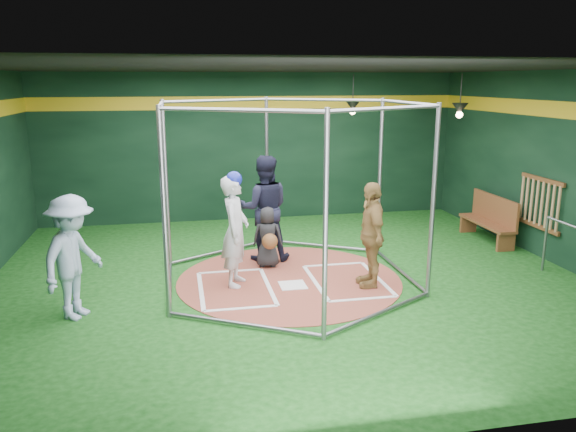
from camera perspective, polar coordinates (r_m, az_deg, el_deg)
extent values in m
cube|color=#0D3D0D|center=(9.62, 0.12, -6.57)|extent=(10.00, 9.00, 0.02)
cube|color=black|center=(9.03, 0.13, 14.81)|extent=(10.00, 9.00, 0.02)
cube|color=black|center=(13.56, -3.66, 6.98)|extent=(10.00, 0.10, 3.50)
cube|color=black|center=(4.96, 10.48, -4.98)|extent=(10.00, 0.10, 3.50)
cube|color=black|center=(11.26, 26.00, 4.27)|extent=(0.10, 9.00, 3.50)
cube|color=gold|center=(13.45, -3.71, 11.41)|extent=(10.00, 0.01, 0.30)
cube|color=gold|center=(11.15, 26.44, 9.59)|extent=(0.01, 9.00, 0.30)
cylinder|color=brown|center=(9.62, 0.12, -6.49)|extent=(3.80, 3.80, 0.01)
cube|color=white|center=(9.34, 0.48, -7.04)|extent=(0.43, 0.43, 0.01)
cube|color=white|center=(10.05, -5.91, -5.60)|extent=(1.10, 0.07, 0.01)
cube|color=white|center=(8.47, -4.79, -9.33)|extent=(1.10, 0.07, 0.01)
cube|color=white|center=(9.22, -8.83, -7.49)|extent=(0.07, 1.70, 0.01)
cube|color=white|center=(9.32, -2.01, -7.10)|extent=(0.07, 1.70, 0.01)
cube|color=white|center=(10.38, 4.63, -4.94)|extent=(1.10, 0.07, 0.01)
cube|color=white|center=(8.86, 7.65, -8.35)|extent=(1.10, 0.07, 0.01)
cube|color=white|center=(9.47, 2.81, -6.76)|extent=(0.07, 1.70, 0.01)
cube|color=white|center=(9.78, 9.11, -6.25)|extent=(0.07, 1.70, 0.01)
cylinder|color=gray|center=(10.85, 9.30, 3.82)|extent=(0.07, 0.07, 3.00)
cylinder|color=gray|center=(11.44, -2.16, 4.50)|extent=(0.07, 0.07, 3.00)
cylinder|color=gray|center=(10.17, -12.27, 3.04)|extent=(0.07, 0.07, 3.00)
cylinder|color=gray|center=(7.92, -12.47, 0.06)|extent=(0.07, 0.07, 3.00)
cylinder|color=gray|center=(7.03, 3.82, -1.35)|extent=(0.07, 0.07, 3.00)
cylinder|color=gray|center=(8.77, 14.52, 1.25)|extent=(0.07, 0.07, 3.00)
cylinder|color=gray|center=(10.94, 3.53, 11.70)|extent=(2.02, 1.20, 0.06)
cylinder|color=gray|center=(11.41, 3.32, -3.01)|extent=(2.02, 1.20, 0.06)
cylinder|color=gray|center=(10.62, -7.15, 11.56)|extent=(2.02, 1.20, 0.06)
cylinder|color=gray|center=(11.10, -6.71, -3.57)|extent=(2.02, 1.20, 0.06)
cylinder|color=gray|center=(8.86, -12.84, 10.95)|extent=(0.06, 2.30, 0.06)
cylinder|color=gray|center=(9.44, -11.91, -6.91)|extent=(0.06, 2.30, 0.06)
cylinder|color=gray|center=(7.18, -5.04, 10.68)|extent=(2.02, 1.20, 0.06)
cylinder|color=gray|center=(7.88, -4.60, -10.88)|extent=(2.02, 1.20, 0.06)
cylinder|color=gray|center=(7.66, 10.20, 10.70)|extent=(2.02, 1.20, 0.06)
cylinder|color=gray|center=(8.32, 9.36, -9.66)|extent=(2.02, 1.20, 0.06)
cylinder|color=gray|center=(9.63, 12.05, 11.17)|extent=(0.06, 2.30, 0.06)
cylinder|color=gray|center=(10.16, 11.24, -5.38)|extent=(0.06, 2.30, 0.06)
cube|color=brown|center=(11.58, 24.46, 3.39)|extent=(0.05, 1.25, 0.08)
cube|color=brown|center=(11.76, 24.03, -0.92)|extent=(0.05, 1.25, 0.08)
cylinder|color=tan|center=(11.22, 25.76, 0.61)|extent=(0.06, 0.06, 0.85)
cylinder|color=tan|center=(11.34, 25.29, 0.79)|extent=(0.06, 0.06, 0.85)
cylinder|color=tan|center=(11.46, 24.83, 0.96)|extent=(0.06, 0.06, 0.85)
cylinder|color=tan|center=(11.59, 24.38, 1.13)|extent=(0.06, 0.06, 0.85)
cylinder|color=tan|center=(11.71, 23.94, 1.30)|extent=(0.06, 0.06, 0.85)
cylinder|color=tan|center=(11.84, 23.51, 1.46)|extent=(0.06, 0.06, 0.85)
cylinder|color=tan|center=(11.96, 23.09, 1.62)|extent=(0.06, 0.06, 0.85)
cylinder|color=tan|center=(12.09, 22.68, 1.77)|extent=(0.06, 0.06, 0.85)
cone|color=black|center=(13.09, 6.59, 11.07)|extent=(0.34, 0.34, 0.22)
sphere|color=#FFD899|center=(13.09, 6.58, 10.50)|extent=(0.14, 0.14, 0.14)
cylinder|color=black|center=(13.08, 6.63, 12.60)|extent=(0.02, 0.02, 0.70)
cone|color=black|center=(12.31, 17.06, 10.42)|extent=(0.34, 0.34, 0.22)
sphere|color=#FFD899|center=(12.32, 17.02, 9.81)|extent=(0.14, 0.14, 0.14)
cylinder|color=black|center=(12.30, 17.17, 12.04)|extent=(0.02, 0.02, 0.70)
imported|color=silver|center=(9.17, -5.39, -1.54)|extent=(0.62, 0.77, 1.83)
sphere|color=navy|center=(8.98, -5.51, 3.73)|extent=(0.26, 0.26, 0.26)
imported|color=tan|center=(9.21, 8.44, -1.87)|extent=(0.51, 1.05, 1.73)
imported|color=black|center=(10.13, -2.09, -2.13)|extent=(0.61, 0.47, 1.10)
sphere|color=brown|center=(9.90, -1.85, -2.59)|extent=(0.28, 0.28, 0.28)
imported|color=black|center=(10.43, -2.44, 0.80)|extent=(1.05, 0.86, 1.97)
imported|color=#A0B5D4|center=(8.45, -21.03, -3.95)|extent=(1.12, 1.33, 1.78)
cube|color=brown|center=(12.51, 19.53, -0.69)|extent=(0.39, 1.67, 0.06)
cube|color=brown|center=(12.53, 20.26, 0.71)|extent=(0.06, 1.67, 0.56)
cube|color=brown|center=(11.96, 21.24, -2.49)|extent=(0.37, 0.07, 0.37)
cube|color=brown|center=(13.18, 17.84, -0.77)|extent=(0.37, 0.07, 0.37)
cylinder|color=slate|center=(10.94, 24.66, -2.56)|extent=(0.05, 0.05, 1.00)
cylinder|color=slate|center=(10.40, 26.68, -0.84)|extent=(0.05, 1.11, 0.05)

